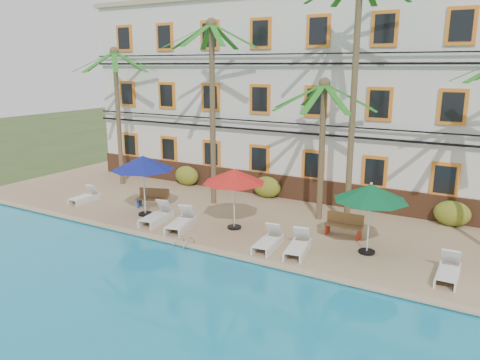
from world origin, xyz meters
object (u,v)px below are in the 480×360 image
Objects in this scene: lounger_a at (85,197)px; bench_right at (344,224)px; palm_a at (117,97)px; lounger_b at (157,216)px; lounger_d at (268,241)px; bench_left at (152,198)px; umbrella_red at (234,176)px; lounger_e at (298,246)px; pool_ladder at (184,246)px; umbrella_blue at (143,163)px; palm_c at (323,128)px; umbrella_green at (371,193)px; palm_b at (212,89)px; lounger_f at (448,271)px; palm_d at (355,69)px; lounger_c at (182,222)px.

lounger_a is 12.91m from bench_right.
palm_a is 8.83m from lounger_b.
bench_left reaches higher than lounger_d.
umbrella_red is 4.08m from lounger_e.
lounger_a is 2.27× the size of pool_ladder.
lounger_e reaches higher than lounger_d.
lounger_d is (6.67, -0.73, -2.15)m from umbrella_blue.
umbrella_green is (2.92, -2.83, -1.81)m from palm_c.
pool_ladder is (-3.27, -5.65, -4.09)m from palm_c.
palm_b reaches higher than palm_a.
lounger_d is at bearing -20.98° from palm_a.
bench_right is at bearing 8.16° from lounger_a.
lounger_f is 4.66m from bench_right.
bench_left is (-1.61, 1.60, 0.18)m from lounger_b.
umbrella_green is 10.67m from bench_left.
lounger_b is (6.16, -4.27, -4.66)m from palm_a.
palm_d is 6.65× the size of bench_left.
palm_a is 13.53m from palm_d.
umbrella_blue is 4.48m from umbrella_red.
lounger_b is at bearing -162.00° from bench_right.
umbrella_blue is 13.03m from lounger_f.
lounger_c is (2.57, -0.67, -2.13)m from umbrella_blue.
palm_a is 6.03m from lounger_a.
umbrella_red is 1.46× the size of lounger_f.
bench_left is 1.05× the size of bench_right.
lounger_c is 1.11× the size of lounger_d.
umbrella_green is at bearing 24.52° from pool_ladder.
palm_d is at bearing 141.55° from lounger_f.
lounger_d is (4.10, -0.06, -0.02)m from lounger_c.
bench_right is (-4.14, 2.14, 0.19)m from lounger_f.
lounger_f is at bearing 12.45° from pool_ladder.
bench_left reaches higher than lounger_c.
lounger_b is at bearing -163.13° from umbrella_red.
lounger_f is at bearing -38.45° from palm_d.
lounger_e is at bearing -11.74° from bench_left.
bench_right is 6.42m from pool_ladder.
bench_left is 5.43m from pool_ladder.
bench_right reaches higher than lounger_e.
lounger_f reaches higher than lounger_a.
bench_right is (7.04, -1.22, -5.13)m from palm_b.
umbrella_green is 1.70× the size of bench_left.
umbrella_red is at bearing -6.81° from bench_left.
umbrella_blue is at bearing -117.77° from palm_b.
umbrella_green is 2.59m from bench_right.
umbrella_blue is at bearing -167.35° from bench_right.
umbrella_blue reaches higher than umbrella_green.
palm_a is at bearing 174.96° from palm_b.
bench_right is at bearing 23.14° from lounger_c.
umbrella_blue is at bearing 179.15° from lounger_f.
lounger_c is 3.54m from bench_left.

